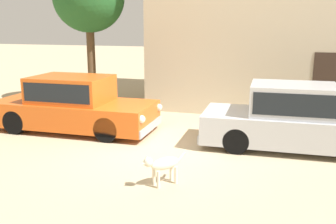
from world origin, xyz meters
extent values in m
plane|color=tan|center=(0.00, 0.00, 0.00)|extent=(80.00, 80.00, 0.00)
cube|color=#D15619|center=(-2.67, 1.03, 0.48)|extent=(4.53, 1.89, 0.66)
cube|color=#D15619|center=(-2.72, 1.02, 1.16)|extent=(2.10, 1.59, 0.70)
cube|color=black|center=(-2.72, 1.02, 1.17)|extent=(1.93, 1.61, 0.49)
cube|color=#999BA0|center=(-0.45, 1.08, 0.26)|extent=(0.16, 1.76, 0.20)
cube|color=#999BA0|center=(-4.90, 0.98, 0.26)|extent=(0.16, 1.76, 0.20)
sphere|color=silver|center=(-0.44, 1.79, 0.63)|extent=(0.20, 0.20, 0.20)
sphere|color=silver|center=(-0.41, 0.36, 0.63)|extent=(0.20, 0.20, 0.20)
cube|color=red|center=(-4.91, 1.75, 0.65)|extent=(0.04, 0.18, 0.18)
cylinder|color=black|center=(-1.35, 1.85, 0.32)|extent=(0.65, 0.21, 0.65)
cylinder|color=black|center=(-1.31, 0.26, 0.32)|extent=(0.65, 0.21, 0.65)
cylinder|color=black|center=(-4.04, 1.79, 0.32)|extent=(0.65, 0.21, 0.65)
cylinder|color=black|center=(-4.00, 0.20, 0.32)|extent=(0.65, 0.21, 0.65)
cube|color=#B2B5BA|center=(3.15, 1.14, 0.49)|extent=(4.29, 1.87, 0.68)
cube|color=#B2B5BA|center=(3.11, 1.14, 1.19)|extent=(2.00, 1.54, 0.71)
cube|color=black|center=(3.11, 1.14, 1.20)|extent=(1.84, 1.56, 0.50)
cube|color=#999BA0|center=(1.06, 1.06, 0.26)|extent=(0.18, 1.68, 0.20)
cube|color=red|center=(1.03, 1.80, 0.66)|extent=(0.05, 0.18, 0.18)
cube|color=red|center=(1.08, 0.33, 0.66)|extent=(0.05, 0.18, 0.18)
cylinder|color=black|center=(1.85, 1.85, 0.30)|extent=(0.61, 0.22, 0.60)
cylinder|color=black|center=(1.91, 0.34, 0.30)|extent=(0.61, 0.22, 0.60)
cube|color=#38281E|center=(4.22, 3.93, 1.05)|extent=(1.10, 0.02, 2.10)
cylinder|color=beige|center=(0.82, -1.99, 0.16)|extent=(0.06, 0.06, 0.33)
cylinder|color=beige|center=(0.70, -1.89, 0.16)|extent=(0.06, 0.06, 0.33)
cylinder|color=beige|center=(1.06, -1.69, 0.16)|extent=(0.06, 0.06, 0.33)
cylinder|color=beige|center=(0.94, -1.59, 0.16)|extent=(0.06, 0.06, 0.33)
ellipsoid|color=beige|center=(0.88, -1.79, 0.41)|extent=(0.54, 0.59, 0.23)
sphere|color=beige|center=(0.65, -2.06, 0.51)|extent=(0.18, 0.18, 0.18)
cone|color=beige|center=(0.60, -2.13, 0.49)|extent=(0.14, 0.14, 0.10)
cone|color=beige|center=(0.69, -2.10, 0.59)|extent=(0.09, 0.09, 0.08)
cone|color=beige|center=(0.61, -2.03, 0.59)|extent=(0.09, 0.09, 0.08)
cylinder|color=beige|center=(1.11, -1.50, 0.47)|extent=(0.16, 0.17, 0.17)
cylinder|color=brown|center=(-3.96, 4.52, 1.43)|extent=(0.30, 0.30, 2.86)
camera|label=1|loc=(2.87, -8.04, 2.90)|focal=40.57mm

